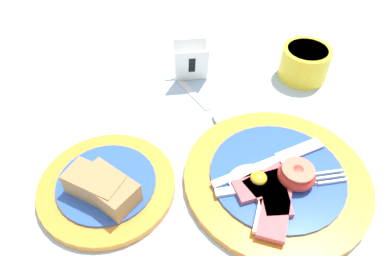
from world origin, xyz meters
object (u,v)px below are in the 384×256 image
(bread_plate, at_px, (105,186))
(teaspoon_by_saucer, at_px, (216,116))
(number_card, at_px, (190,62))
(breakfast_plate, at_px, (276,178))
(sugar_cup, at_px, (304,62))

(bread_plate, distance_m, teaspoon_by_saucer, 0.22)
(number_card, xyz_separation_m, teaspoon_by_saucer, (0.04, -0.11, -0.03))
(breakfast_plate, distance_m, bread_plate, 0.24)
(number_card, distance_m, teaspoon_by_saucer, 0.12)
(bread_plate, relative_size, teaspoon_by_saucer, 1.12)
(sugar_cup, bearing_deg, bread_plate, -140.78)
(sugar_cup, bearing_deg, teaspoon_by_saucer, -145.22)
(number_card, height_order, teaspoon_by_saucer, number_card)
(bread_plate, height_order, teaspoon_by_saucer, bread_plate)
(bread_plate, xyz_separation_m, sugar_cup, (0.33, 0.27, 0.02))
(breakfast_plate, relative_size, sugar_cup, 2.99)
(sugar_cup, distance_m, teaspoon_by_saucer, 0.20)
(bread_plate, height_order, sugar_cup, sugar_cup)
(sugar_cup, bearing_deg, number_card, -177.62)
(breakfast_plate, distance_m, number_card, 0.27)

